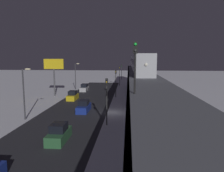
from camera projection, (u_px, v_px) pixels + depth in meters
The scene contains 16 objects.
ground_plane at pixel (111, 113), 34.91m from camera, with size 240.00×240.00×0.00m, color white.
avenue_asphalt at pixel (75, 112), 35.38m from camera, with size 11.00×85.39×0.01m, color #28282D.
elevated_railway at pixel (142, 81), 33.79m from camera, with size 5.00×85.39×6.33m.
subway_train at pixel (137, 62), 55.41m from camera, with size 2.94×55.47×3.40m.
rail_signal at pixel (135, 58), 15.76m from camera, with size 0.36×0.41×4.00m.
sedan_silver at pixel (84, 88), 57.88m from camera, with size 1.91×4.76×1.97m.
sedan_yellow at pixel (73, 96), 45.62m from camera, with size 1.80×4.07×1.97m.
sedan_green at pixel (59, 134), 22.88m from camera, with size 1.80×4.18×1.97m.
sedan_blue at pixel (84, 107), 35.60m from camera, with size 1.80×4.59×1.97m.
traffic_light_near at pixel (107, 95), 27.82m from camera, with size 0.32×0.44×6.40m.
traffic_light_mid at pixel (116, 79), 48.00m from camera, with size 0.32×0.44×6.40m.
traffic_light_far at pixel (120, 73), 68.19m from camera, with size 0.32×0.44×6.40m.
traffic_light_distant at pixel (122, 70), 88.37m from camera, with size 0.32×0.44×6.40m.
commercial_billboard at pixel (54, 68), 49.71m from camera, with size 4.80×0.36×8.90m.
street_lamp_near at pixel (25, 88), 30.27m from camera, with size 1.35×0.44×7.65m.
street_lamp_far at pixel (76, 73), 59.91m from camera, with size 1.35×0.44×7.65m.
Camera 1 is at (-2.89, 33.89, 9.08)m, focal length 33.30 mm.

